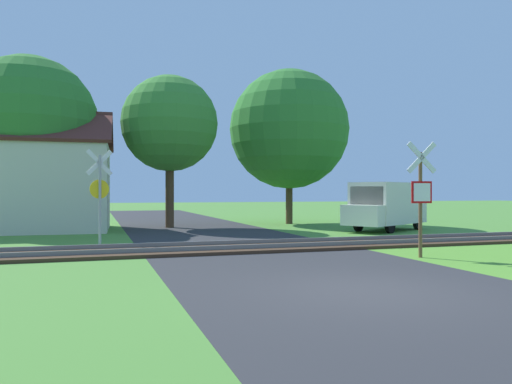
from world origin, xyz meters
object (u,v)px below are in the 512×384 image
(tree_left, at_px, (29,123))
(house, at_px, (21,184))
(stop_sign_near, at_px, (421,193))
(tree_right, at_px, (289,129))
(tree_center, at_px, (170,124))
(mail_truck, at_px, (387,204))
(crossing_sign_far, at_px, (100,190))

(tree_left, bearing_deg, house, -133.94)
(stop_sign_near, relative_size, house, 0.38)
(house, height_order, tree_right, tree_right)
(tree_center, distance_m, tree_left, 6.57)
(stop_sign_near, height_order, tree_left, tree_left)
(tree_center, bearing_deg, mail_truck, -29.36)
(tree_left, relative_size, mail_truck, 1.59)
(tree_center, bearing_deg, crossing_sign_far, -113.36)
(crossing_sign_far, xyz_separation_m, tree_right, (10.38, 8.97, 3.50))
(stop_sign_near, distance_m, tree_center, 15.12)
(stop_sign_near, relative_size, tree_left, 0.39)
(crossing_sign_far, height_order, mail_truck, crossing_sign_far)
(crossing_sign_far, height_order, tree_right, tree_right)
(house, height_order, tree_center, tree_center)
(tree_right, xyz_separation_m, tree_center, (-6.90, -0.94, -0.09))
(stop_sign_near, xyz_separation_m, crossing_sign_far, (-8.34, 5.84, 0.10))
(tree_center, bearing_deg, tree_right, 7.73)
(tree_center, height_order, tree_left, tree_left)
(stop_sign_near, bearing_deg, tree_right, -91.53)
(crossing_sign_far, distance_m, tree_center, 9.39)
(house, height_order, mail_truck, house)
(tree_right, height_order, tree_left, tree_right)
(crossing_sign_far, bearing_deg, house, 99.47)
(crossing_sign_far, xyz_separation_m, house, (-3.41, 7.82, 0.29))
(tree_right, height_order, tree_center, tree_right)
(house, distance_m, tree_left, 2.93)
(stop_sign_near, xyz_separation_m, mail_truck, (4.47, 8.63, -0.53))
(stop_sign_near, height_order, tree_center, tree_center)
(crossing_sign_far, height_order, house, house)
(tree_center, distance_m, mail_truck, 11.45)
(mail_truck, bearing_deg, tree_right, -9.03)
(stop_sign_near, distance_m, tree_left, 18.37)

